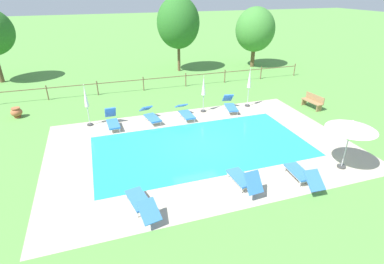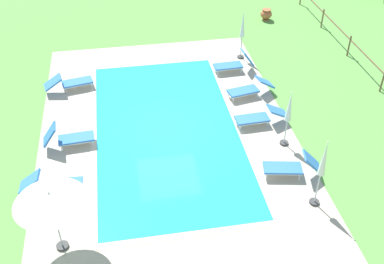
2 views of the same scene
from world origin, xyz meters
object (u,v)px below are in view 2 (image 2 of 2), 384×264
Objects in this scene: sun_lounger_south_near_corner at (53,184)px; patio_umbrella_open_foreground at (50,198)px; sun_lounger_north_mid at (69,137)px; sun_lounger_south_mid at (234,63)px; sun_lounger_north_near_steps at (260,117)px; sun_lounger_north_far at (291,166)px; sun_lounger_north_end at (70,82)px; sun_lounger_south_far at (249,88)px; patio_umbrella_closed_row_mid_west at (323,164)px; patio_umbrella_closed_row_west at (289,111)px; patio_umbrella_closed_deck_corner at (243,28)px; terracotta_urn_near_fence at (266,14)px.

patio_umbrella_open_foreground is (2.32, 0.37, 1.63)m from sun_lounger_south_near_corner.
patio_umbrella_open_foreground is at bearing -0.49° from sun_lounger_north_mid.
sun_lounger_north_mid is at bearing 179.51° from patio_umbrella_open_foreground.
patio_umbrella_open_foreground is at bearing -38.89° from sun_lounger_south_mid.
sun_lounger_north_near_steps is at bearing 0.05° from sun_lounger_south_mid.
sun_lounger_north_far is 10.23m from sun_lounger_north_end.
sun_lounger_north_far is at bearing 47.82° from sun_lounger_north_end.
sun_lounger_north_mid is 0.88× the size of sun_lounger_north_end.
sun_lounger_north_near_steps is 2.06m from sun_lounger_south_far.
patio_umbrella_closed_row_mid_west reaches higher than sun_lounger_north_far.
patio_umbrella_closed_row_mid_west is at bearing 3.46° from sun_lounger_south_far.
patio_umbrella_closed_deck_corner is at bearing 179.29° from patio_umbrella_closed_row_west.
patio_umbrella_closed_deck_corner is (-8.44, 0.44, 1.14)m from sun_lounger_north_far.
sun_lounger_north_near_steps is 8.08m from sun_lounger_south_near_corner.
sun_lounger_north_end is 6.38m from sun_lounger_south_near_corner.
patio_umbrella_closed_deck_corner is (-10.27, 7.97, -0.47)m from patio_umbrella_open_foreground.
sun_lounger_south_near_corner is at bearing -102.97° from patio_umbrella_closed_row_mid_west.
sun_lounger_north_end is at bearing -136.25° from patio_umbrella_closed_row_mid_west.
sun_lounger_north_far is at bearing 68.91° from sun_lounger_north_mid.
sun_lounger_north_far is 0.89× the size of patio_umbrella_open_foreground.
patio_umbrella_closed_deck_corner is (-5.43, 0.66, 1.17)m from sun_lounger_north_near_steps.
sun_lounger_south_far is at bearing 4.29° from sun_lounger_south_mid.
sun_lounger_north_near_steps is at bearing -18.47° from terracotta_urn_near_fence.
terracotta_urn_near_fence is (-12.53, 2.96, -0.05)m from sun_lounger_north_far.
sun_lounger_south_mid is (-4.34, 7.26, -0.00)m from sun_lounger_north_mid.
patio_umbrella_closed_deck_corner is (-3.38, 0.50, 1.16)m from sun_lounger_south_far.
sun_lounger_north_near_steps is 1.04× the size of sun_lounger_north_far.
sun_lounger_south_far is (-2.18, 7.43, -0.03)m from sun_lounger_north_mid.
sun_lounger_south_near_corner is at bearing -170.95° from patio_umbrella_open_foreground.
sun_lounger_north_near_steps is 8.31m from sun_lounger_north_end.
sun_lounger_south_far is (-5.06, -0.06, -0.02)m from sun_lounger_north_far.
terracotta_urn_near_fence is at bearing 161.53° from sun_lounger_north_near_steps.
sun_lounger_south_mid reaches higher than sun_lounger_north_far.
sun_lounger_north_mid is 0.81× the size of patio_umbrella_closed_row_west.
patio_umbrella_open_foreground is at bearing 9.05° from sun_lounger_south_near_corner.
sun_lounger_south_near_corner is (-0.50, -7.90, -0.01)m from sun_lounger_north_far.
patio_umbrella_open_foreground is at bearing -86.87° from patio_umbrella_closed_row_mid_west.
patio_umbrella_closed_row_mid_west is at bearing -0.64° from patio_umbrella_closed_deck_corner.
patio_umbrella_closed_row_west is 6.78m from patio_umbrella_closed_deck_corner.
sun_lounger_north_end is (-3.86, -7.36, 0.00)m from sun_lounger_north_near_steps.
sun_lounger_south_far is at bearing 120.22° from sun_lounger_south_near_corner.
patio_umbrella_closed_row_mid_west is (1.89, 8.23, 1.28)m from sun_lounger_south_near_corner.
sun_lounger_south_near_corner is 8.54m from patio_umbrella_closed_row_mid_west.
sun_lounger_north_near_steps is 0.82× the size of patio_umbrella_closed_row_mid_west.
terracotta_urn_near_fence is at bearing 157.98° from sun_lounger_south_far.
patio_umbrella_closed_row_mid_west is at bearing -10.69° from terracotta_urn_near_fence.
sun_lounger_north_near_steps is at bearing 62.35° from sun_lounger_north_end.
terracotta_urn_near_fence is (-4.09, 2.52, -1.19)m from patio_umbrella_closed_deck_corner.
sun_lounger_north_far is at bearing 0.67° from sun_lounger_south_far.
sun_lounger_north_far is 0.83× the size of patio_umbrella_closed_deck_corner.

